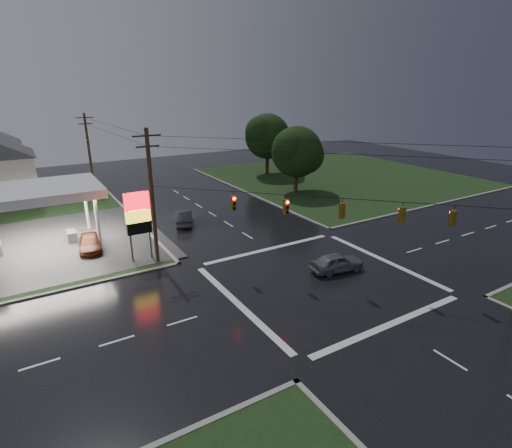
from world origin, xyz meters
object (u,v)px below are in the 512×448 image
car_crossing (337,262)px  tree_ne_far (268,136)px  tree_ne_near (298,152)px  car_north (184,217)px  pylon_sign (138,215)px  utility_pole_nw (152,196)px  car_pump (90,243)px  utility_pole_n (89,151)px

car_crossing → tree_ne_far: bearing=-15.4°
tree_ne_near → car_north: size_ratio=1.97×
pylon_sign → utility_pole_nw: size_ratio=0.55×
tree_ne_near → car_pump: bearing=-166.0°
utility_pole_nw → car_crossing: bearing=-37.8°
car_north → tree_ne_far: bearing=-119.5°
pylon_sign → utility_pole_nw: (1.00, -1.00, 1.71)m
car_north → utility_pole_nw: bearing=77.7°
pylon_sign → utility_pole_n: size_ratio=0.57×
utility_pole_nw → tree_ne_near: utility_pole_nw is taller
utility_pole_n → car_crossing: 39.60m
utility_pole_nw → tree_ne_far: utility_pole_nw is taller
tree_ne_near → car_north: tree_ne_near is taller
car_pump → utility_pole_nw: bearing=-44.1°
utility_pole_n → car_crossing: utility_pole_n is taller
tree_ne_near → car_pump: 29.29m
pylon_sign → tree_ne_far: tree_ne_far is taller
tree_ne_far → car_crossing: tree_ne_far is taller
tree_ne_near → car_crossing: bearing=-119.1°
pylon_sign → utility_pole_n: bearing=87.9°
utility_pole_n → car_north: 21.84m
tree_ne_near → tree_ne_far: tree_ne_far is taller
tree_ne_near → car_crossing: size_ratio=2.08×
utility_pole_n → car_pump: bearing=-100.8°
utility_pole_nw → utility_pole_n: (0.00, 28.50, -0.25)m
pylon_sign → car_pump: 6.56m
tree_ne_far → car_pump: tree_ne_far is taller
tree_ne_far → car_north: size_ratio=2.15×
pylon_sign → car_pump: bearing=126.8°
car_crossing → utility_pole_n: bearing=25.9°
car_crossing → car_pump: size_ratio=0.94×
utility_pole_nw → car_crossing: (11.66, -9.04, -4.99)m
utility_pole_n → tree_ne_near: utility_pole_n is taller
car_north → car_crossing: car_north is taller
pylon_sign → utility_pole_n: 27.56m
utility_pole_n → tree_ne_far: size_ratio=1.07×
utility_pole_n → car_north: size_ratio=2.30×
pylon_sign → tree_ne_near: tree_ne_near is taller
pylon_sign → car_crossing: bearing=-38.4°
tree_ne_far → car_pump: 36.79m
utility_pole_nw → tree_ne_far: size_ratio=1.12×
pylon_sign → car_crossing: size_ratio=1.39×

